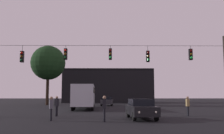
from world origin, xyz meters
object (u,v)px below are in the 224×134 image
at_px(pedestrian_crossing_right, 51,107).
at_px(tree_left_silhouette, 48,63).
at_px(car_near_right, 141,108).
at_px(pedestrian_crossing_center, 57,105).
at_px(pedestrian_crossing_left, 104,107).
at_px(city_bus, 84,94).
at_px(pedestrian_near_bus, 188,105).
at_px(car_far_left, 107,101).

xyz_separation_m(pedestrian_crossing_right, tree_left_silhouette, (-6.71, 25.93, 6.44)).
height_order(car_near_right, pedestrian_crossing_center, pedestrian_crossing_center).
xyz_separation_m(pedestrian_crossing_left, tree_left_silhouette, (-10.51, 26.68, 6.40)).
relative_size(city_bus, pedestrian_near_bus, 6.59).
relative_size(pedestrian_crossing_center, pedestrian_crossing_right, 1.00).
distance_m(car_near_right, tree_left_silhouette, 28.77).
xyz_separation_m(city_bus, car_far_left, (2.87, 8.08, -1.07)).
relative_size(city_bus, pedestrian_crossing_right, 6.48).
relative_size(pedestrian_crossing_center, pedestrian_near_bus, 1.01).
xyz_separation_m(car_near_right, pedestrian_crossing_center, (-6.93, 2.36, 0.17)).
bearing_deg(pedestrian_near_bus, pedestrian_crossing_right, -161.26).
bearing_deg(tree_left_silhouette, pedestrian_crossing_center, -74.10).
relative_size(pedestrian_crossing_left, pedestrian_crossing_right, 1.03).
bearing_deg(city_bus, pedestrian_crossing_center, -96.54).
bearing_deg(pedestrian_crossing_right, car_near_right, 10.99).
bearing_deg(car_near_right, pedestrian_crossing_center, 161.16).
bearing_deg(car_far_left, tree_left_silhouette, 163.50).
bearing_deg(city_bus, pedestrian_near_bus, -47.80).
bearing_deg(pedestrian_near_bus, car_far_left, 110.47).
bearing_deg(city_bus, car_near_right, -67.23).
relative_size(car_far_left, pedestrian_near_bus, 2.62).
distance_m(pedestrian_crossing_center, tree_left_silhouette, 24.06).
bearing_deg(pedestrian_crossing_left, pedestrian_crossing_center, 133.45).
relative_size(car_near_right, car_far_left, 1.00).
bearing_deg(pedestrian_crossing_left, city_bus, 100.56).
bearing_deg(car_far_left, car_near_right, -82.65).
bearing_deg(car_far_left, city_bus, -109.57).
xyz_separation_m(pedestrian_crossing_center, pedestrian_near_bus, (11.28, 0.07, -0.01)).
bearing_deg(pedestrian_crossing_center, car_near_right, -18.84).
bearing_deg(pedestrian_crossing_right, city_bus, 86.48).
bearing_deg(tree_left_silhouette, pedestrian_near_bus, -51.58).
relative_size(car_near_right, pedestrian_crossing_center, 2.60).
bearing_deg(pedestrian_crossing_left, car_far_left, 90.04).
xyz_separation_m(pedestrian_near_bus, tree_left_silhouette, (-17.63, 22.22, 6.46)).
distance_m(pedestrian_crossing_left, pedestrian_crossing_right, 3.87).
relative_size(city_bus, tree_left_silhouette, 1.06).
bearing_deg(pedestrian_crossing_right, pedestrian_crossing_left, -11.29).
height_order(car_near_right, tree_left_silhouette, tree_left_silhouette).
distance_m(city_bus, pedestrian_crossing_center, 11.21).
height_order(pedestrian_crossing_center, pedestrian_near_bus, pedestrian_crossing_center).
relative_size(city_bus, pedestrian_crossing_center, 6.50).
relative_size(city_bus, car_near_right, 2.50).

